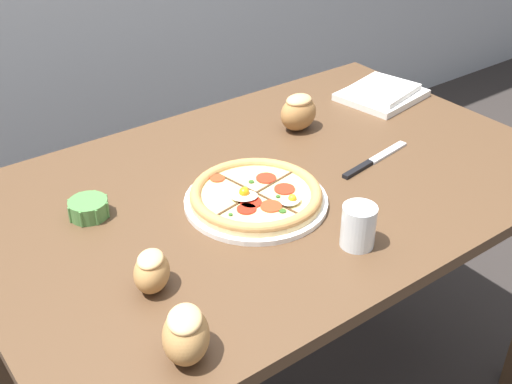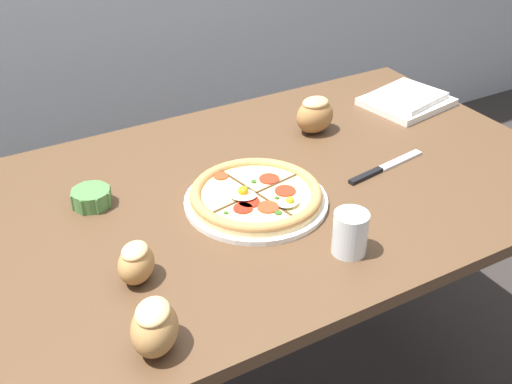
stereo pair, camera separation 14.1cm
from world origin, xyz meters
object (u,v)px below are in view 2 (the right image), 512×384
ramekin_bowl (91,197)px  bread_piece_far (154,326)px  dining_table (278,218)px  bread_piece_near (136,262)px  bread_piece_mid (315,114)px  napkin_folded (407,100)px  pizza (256,196)px  knife_main (385,167)px  water_glass (350,235)px

ramekin_bowl → bread_piece_far: (-0.04, -0.47, 0.03)m
dining_table → bread_piece_near: bread_piece_near is taller
bread_piece_mid → dining_table: bearing=-141.3°
ramekin_bowl → napkin_folded: ramekin_bowl is taller
pizza → bread_piece_far: 0.46m
napkin_folded → ramekin_bowl: bearing=-176.3°
bread_piece_far → knife_main: 0.76m
napkin_folded → dining_table: bearing=-161.5°
dining_table → napkin_folded: napkin_folded is taller
pizza → napkin_folded: (0.64, 0.24, -0.00)m
pizza → bread_piece_mid: bearing=36.4°
knife_main → water_glass: water_glass is taller
pizza → ramekin_bowl: (-0.32, 0.18, 0.00)m
bread_piece_near → bread_piece_far: bread_piece_far is taller
ramekin_bowl → bread_piece_far: 0.47m
pizza → knife_main: pizza is taller
knife_main → water_glass: size_ratio=2.72×
dining_table → knife_main: bearing=-16.1°
napkin_folded → bread_piece_far: bearing=-151.9°
bread_piece_far → napkin_folded: bearing=28.1°
water_glass → bread_piece_far: bearing=-173.1°
dining_table → bread_piece_mid: 0.32m
napkin_folded → water_glass: bearing=-139.7°
bread_piece_near → knife_main: bearing=7.9°
ramekin_bowl → napkin_folded: bearing=3.7°
ramekin_bowl → knife_main: ramekin_bowl is taller
bread_piece_near → water_glass: water_glass is taller
pizza → dining_table: bearing=30.1°
bread_piece_near → bread_piece_mid: bread_piece_mid is taller
dining_table → ramekin_bowl: 0.44m
bread_piece_far → bread_piece_mid: bearing=38.1°
bread_piece_far → bread_piece_near: bearing=78.7°
napkin_folded → bread_piece_near: bearing=-159.9°
bread_piece_near → knife_main: bread_piece_near is taller
bread_piece_near → dining_table: bearing=22.1°
ramekin_bowl → bread_piece_mid: (0.63, 0.05, 0.03)m
ramekin_bowl → bread_piece_near: bread_piece_near is taller
napkin_folded → bread_piece_near: bread_piece_near is taller
bread_piece_far → knife_main: bread_piece_far is taller
pizza → water_glass: 0.25m
napkin_folded → water_glass: (-0.56, -0.48, 0.02)m
ramekin_bowl → bread_piece_far: size_ratio=0.71×
dining_table → napkin_folded: size_ratio=5.39×
bread_piece_near → napkin_folded: bearing=20.1°
ramekin_bowl → pizza: bearing=-28.8°
bread_piece_far → knife_main: bearing=21.2°
bread_piece_far → knife_main: size_ratio=0.52×
napkin_folded → knife_main: size_ratio=1.05×
pizza → bread_piece_mid: bread_piece_mid is taller
dining_table → bread_piece_mid: bearing=38.7°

